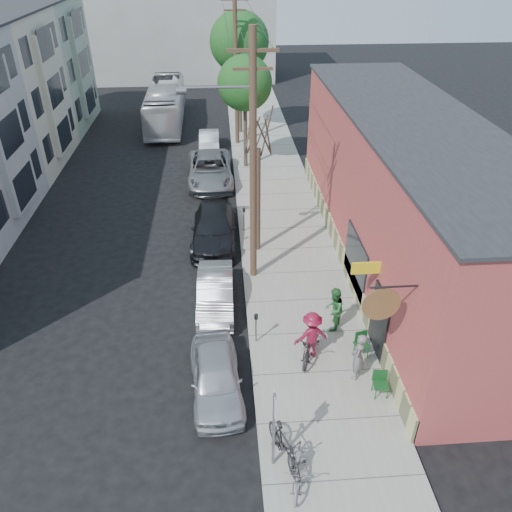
{
  "coord_description": "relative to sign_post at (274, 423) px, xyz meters",
  "views": [
    {
      "loc": [
        1.25,
        -13.93,
        12.54
      ],
      "look_at": [
        2.51,
        3.33,
        1.5
      ],
      "focal_mm": 35.0,
      "sensor_mm": 36.0,
      "label": 1
    }
  ],
  "objects": [
    {
      "name": "parked_bike_a",
      "position": [
        0.31,
        0.09,
        -1.09
      ],
      "size": [
        1.18,
        2.04,
        1.19
      ],
      "primitive_type": "imported",
      "rotation": [
        0.0,
        0.0,
        0.34
      ],
      "color": "black",
      "rests_on": "sidewalk"
    },
    {
      "name": "tree_leafy_far",
      "position": [
        0.45,
        28.41,
        4.67
      ],
      "size": [
        4.13,
        4.13,
        8.43
      ],
      "color": "#44392C",
      "rests_on": "sidewalk"
    },
    {
      "name": "tree_bare",
      "position": [
        0.45,
        11.47,
        0.79
      ],
      "size": [
        0.24,
        0.24,
        4.94
      ],
      "color": "#44392C",
      "rests_on": "sidewalk"
    },
    {
      "name": "parked_bike_b",
      "position": [
        0.62,
        -0.55,
        -1.19
      ],
      "size": [
        1.04,
        1.98,
        0.99
      ],
      "primitive_type": "imported",
      "rotation": [
        0.0,
        0.0,
        -0.21
      ],
      "color": "slate",
      "rests_on": "sidewalk"
    },
    {
      "name": "patron_grey",
      "position": [
        3.09,
        3.06,
        -0.79
      ],
      "size": [
        0.66,
        0.77,
        1.79
      ],
      "primitive_type": "imported",
      "rotation": [
        0.0,
        0.0,
        -2.0
      ],
      "color": "slate",
      "rests_on": "sidewalk"
    },
    {
      "name": "end_cap_building",
      "position": [
        -4.35,
        47.35,
        4.17
      ],
      "size": [
        18.0,
        8.0,
        12.0
      ],
      "primitive_type": "cube",
      "color": "#A2A39E",
      "rests_on": "ground"
    },
    {
      "name": "tree_leafy_mid",
      "position": [
        0.45,
        21.66,
        3.48
      ],
      "size": [
        3.25,
        3.25,
        6.81
      ],
      "color": "#44392C",
      "rests_on": "sidewalk"
    },
    {
      "name": "patio_chair_a",
      "position": [
        3.53,
        4.09,
        -1.24
      ],
      "size": [
        0.61,
        0.61,
        0.88
      ],
      "primitive_type": null,
      "rotation": [
        0.0,
        0.0,
        0.25
      ],
      "color": "#13461C",
      "rests_on": "sidewalk"
    },
    {
      "name": "car_1",
      "position": [
        -1.55,
        7.38,
        -1.17
      ],
      "size": [
        1.46,
        4.05,
        1.33
      ],
      "primitive_type": "imported",
      "rotation": [
        0.0,
        0.0,
        -0.01
      ],
      "color": "#B5B9BD",
      "rests_on": "ground"
    },
    {
      "name": "patio_chair_b",
      "position": [
        3.66,
        2.23,
        -1.24
      ],
      "size": [
        0.55,
        0.55,
        0.88
      ],
      "primitive_type": null,
      "rotation": [
        0.0,
        0.0,
        -0.1
      ],
      "color": "#13461C",
      "rests_on": "sidewalk"
    },
    {
      "name": "car_0",
      "position": [
        -1.55,
        2.89,
        -1.16
      ],
      "size": [
        1.89,
        4.07,
        1.35
      ],
      "primitive_type": "imported",
      "rotation": [
        0.0,
        0.0,
        0.07
      ],
      "color": "silver",
      "rests_on": "ground"
    },
    {
      "name": "car_3",
      "position": [
        -1.82,
        19.67,
        -1.04
      ],
      "size": [
        2.8,
        5.79,
        1.59
      ],
      "primitive_type": "imported",
      "rotation": [
        0.0,
        0.0,
        0.03
      ],
      "color": "gray",
      "rests_on": "ground"
    },
    {
      "name": "car_4",
      "position": [
        -1.9,
        24.98,
        -1.19
      ],
      "size": [
        1.38,
        3.91,
        1.29
      ],
      "primitive_type": "imported",
      "rotation": [
        0.0,
        0.0,
        0.0
      ],
      "color": "#B4B7BC",
      "rests_on": "ground"
    },
    {
      "name": "parking_meter_far",
      "position": [
        -0.1,
        13.23,
        -0.85
      ],
      "size": [
        0.14,
        0.14,
        1.24
      ],
      "color": "slate",
      "rests_on": "sidewalk"
    },
    {
      "name": "sidewalk",
      "position": [
        1.9,
        16.35,
        -1.76
      ],
      "size": [
        4.5,
        58.0,
        0.15
      ],
      "primitive_type": "cube",
      "color": "#9B9A8F",
      "rests_on": "ground"
    },
    {
      "name": "car_2",
      "position": [
        -1.58,
        12.49,
        -1.08
      ],
      "size": [
        2.32,
        5.26,
        1.5
      ],
      "primitive_type": "imported",
      "rotation": [
        0.0,
        0.0,
        -0.04
      ],
      "color": "black",
      "rests_on": "ground"
    },
    {
      "name": "cyclist_bike",
      "position": [
        1.74,
        4.16,
        -1.12
      ],
      "size": [
        1.47,
        2.25,
        1.12
      ],
      "primitive_type": "imported",
      "rotation": [
        0.0,
        0.0,
        -0.38
      ],
      "color": "black",
      "rests_on": "sidewalk"
    },
    {
      "name": "bus",
      "position": [
        -5.34,
        31.31,
        -0.31
      ],
      "size": [
        2.73,
        10.97,
        3.05
      ],
      "primitive_type": "imported",
      "rotation": [
        0.0,
        0.0,
        0.02
      ],
      "color": "white",
      "rests_on": "ground"
    },
    {
      "name": "ground",
      "position": [
        -2.35,
        5.35,
        -1.83
      ],
      "size": [
        120.0,
        120.0,
        0.0
      ],
      "primitive_type": "plane",
      "color": "black"
    },
    {
      "name": "sign_post",
      "position": [
        0.0,
        0.0,
        0.0
      ],
      "size": [
        0.07,
        0.45,
        2.8
      ],
      "color": "slate",
      "rests_on": "sidewalk"
    },
    {
      "name": "cafe_building",
      "position": [
        6.64,
        10.35,
        1.47
      ],
      "size": [
        6.6,
        20.2,
        6.61
      ],
      "color": "#AE4240",
      "rests_on": "ground"
    },
    {
      "name": "parking_meter_near",
      "position": [
        -0.1,
        5.03,
        -0.85
      ],
      "size": [
        0.14,
        0.14,
        1.24
      ],
      "color": "slate",
      "rests_on": "sidewalk"
    },
    {
      "name": "utility_pole_near",
      "position": [
        0.04,
        9.32,
        3.58
      ],
      "size": [
        3.57,
        0.28,
        10.0
      ],
      "color": "#503A28",
      "rests_on": "sidewalk"
    },
    {
      "name": "patron_green",
      "position": [
        2.81,
        5.56,
        -0.8
      ],
      "size": [
        0.97,
        1.06,
        1.77
      ],
      "primitive_type": "imported",
      "rotation": [
        0.0,
        0.0,
        -2.0
      ],
      "color": "#307838",
      "rests_on": "sidewalk"
    },
    {
      "name": "utility_pole_far",
      "position": [
        0.1,
        26.04,
        3.51
      ],
      "size": [
        1.8,
        0.28,
        10.0
      ],
      "color": "#503A28",
      "rests_on": "sidewalk"
    },
    {
      "name": "cyclist",
      "position": [
        1.74,
        4.16,
        -0.76
      ],
      "size": [
        1.3,
        0.91,
        1.85
      ],
      "primitive_type": "imported",
      "rotation": [
        0.0,
        0.0,
        3.34
      ],
      "color": "maroon",
      "rests_on": "sidewalk"
    }
  ]
}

